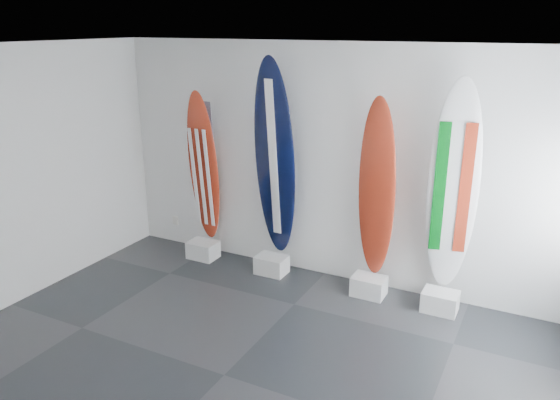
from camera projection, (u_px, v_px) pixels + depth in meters
The scene contains 12 objects.
floor at pixel (224, 375), 5.21m from camera, with size 6.00×6.00×0.00m, color black.
ceiling at pixel (212, 50), 4.28m from camera, with size 6.00×6.00×0.00m, color white.
wall_back at pixel (328, 165), 6.86m from camera, with size 6.00×6.00×0.00m, color white.
display_block_usa at pixel (203, 250), 7.78m from camera, with size 0.40×0.30×0.24m, color silver.
surfboard_usa at pixel (204, 168), 7.50m from camera, with size 0.48×0.08×2.14m, color maroon.
display_block_navy at pixel (272, 265), 7.30m from camera, with size 0.40×0.30×0.24m, color silver.
surfboard_navy at pixel (275, 160), 6.94m from camera, with size 0.59×0.08×2.61m, color black.
display_block_swiss at pixel (369, 286), 6.71m from camera, with size 0.40×0.30×0.24m, color silver.
surfboard_swiss at pixel (377, 189), 6.42m from camera, with size 0.50×0.08×2.20m, color maroon.
display_block_italy at pixel (440, 301), 6.34m from camera, with size 0.40×0.30×0.24m, color silver.
surfboard_italy at pixel (453, 188), 6.01m from camera, with size 0.56×0.08×2.46m, color white.
wall_outlet at pixel (175, 220), 8.26m from camera, with size 0.09×0.02×0.13m, color silver.
Camera 1 is at (2.50, -3.71, 3.21)m, focal length 35.08 mm.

